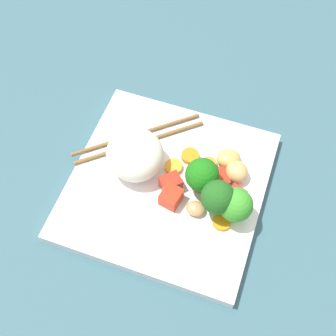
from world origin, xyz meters
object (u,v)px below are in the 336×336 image
(rice_mound, at_px, (135,154))
(broccoli_floret_0, at_px, (202,175))
(carrot_slice_0, at_px, (222,222))
(square_plate, at_px, (167,186))
(chopstick_pair, at_px, (138,139))

(rice_mound, height_order, broccoli_floret_0, same)
(rice_mound, xyz_separation_m, carrot_slice_0, (0.14, -0.04, -0.03))
(square_plate, relative_size, chopstick_pair, 1.63)
(carrot_slice_0, bearing_deg, square_plate, 160.64)
(square_plate, bearing_deg, carrot_slice_0, -19.36)
(chopstick_pair, bearing_deg, broccoli_floret_0, 116.49)
(chopstick_pair, bearing_deg, square_plate, 99.48)
(square_plate, xyz_separation_m, chopstick_pair, (-0.07, 0.05, 0.01))
(rice_mound, distance_m, chopstick_pair, 0.05)
(chopstick_pair, bearing_deg, carrot_slice_0, 109.70)
(square_plate, distance_m, chopstick_pair, 0.09)
(square_plate, xyz_separation_m, carrot_slice_0, (0.09, -0.03, 0.01))
(square_plate, relative_size, carrot_slice_0, 10.84)
(broccoli_floret_0, height_order, carrot_slice_0, broccoli_floret_0)
(square_plate, height_order, rice_mound, rice_mound)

